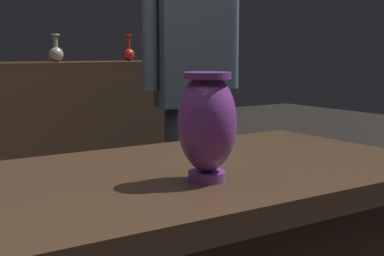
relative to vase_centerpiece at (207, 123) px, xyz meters
The scene contains 4 objects.
vase_centerpiece is the anchor object (origin of this frame).
shelf_vase_right 2.37m from the vase_centerpiece, 77.19° to the left, with size 0.09×0.09×0.17m.
shelf_vase_far_right 2.60m from the vase_centerpiece, 66.27° to the left, with size 0.08×0.08×0.17m.
visitor_near_right 1.45m from the vase_centerpiece, 57.54° to the left, with size 0.46×0.25×1.62m.
Camera 1 is at (-0.62, -0.98, 1.06)m, focal length 50.76 mm.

